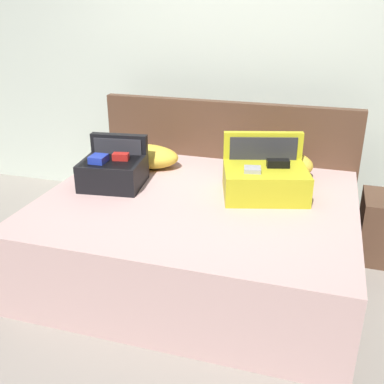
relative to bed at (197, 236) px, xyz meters
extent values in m
plane|color=gray|center=(0.00, -0.40, -0.27)|extent=(12.00, 12.00, 0.00)
cube|color=#B7C1B2|center=(0.00, 1.25, 1.03)|extent=(8.00, 0.10, 2.60)
cube|color=#BC9993|center=(0.00, 0.00, 0.00)|extent=(2.02, 1.64, 0.55)
cube|color=#4C3323|center=(0.00, 0.86, 0.23)|extent=(2.06, 0.08, 1.01)
cube|color=gold|center=(0.41, 0.16, 0.37)|extent=(0.62, 0.51, 0.19)
cube|color=#28282D|center=(0.41, 0.16, 0.40)|extent=(0.54, 0.45, 0.14)
cube|color=#99999E|center=(0.33, 0.09, 0.48)|extent=(0.12, 0.12, 0.03)
cube|color=black|center=(0.48, 0.22, 0.49)|extent=(0.16, 0.10, 0.06)
cube|color=gold|center=(0.35, 0.37, 0.46)|extent=(0.53, 0.19, 0.38)
cube|color=#28282D|center=(0.36, 0.34, 0.46)|extent=(0.44, 0.13, 0.32)
cube|color=black|center=(-0.62, 0.03, 0.37)|extent=(0.44, 0.37, 0.19)
cube|color=#28282D|center=(-0.62, 0.03, 0.40)|extent=(0.39, 0.33, 0.13)
cube|color=#1E33A5|center=(-0.69, -0.02, 0.49)|extent=(0.11, 0.12, 0.05)
cube|color=#B21E19|center=(-0.56, 0.07, 0.49)|extent=(0.12, 0.08, 0.05)
cube|color=black|center=(-0.64, 0.22, 0.44)|extent=(0.41, 0.11, 0.32)
cube|color=#28282D|center=(-0.64, 0.18, 0.44)|extent=(0.34, 0.05, 0.27)
ellipsoid|color=gold|center=(-0.55, 0.46, 0.36)|extent=(0.54, 0.32, 0.18)
ellipsoid|color=gold|center=(0.49, 0.58, 0.37)|extent=(0.46, 0.30, 0.19)
camera|label=1|loc=(0.74, -2.59, 1.48)|focal=42.31mm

